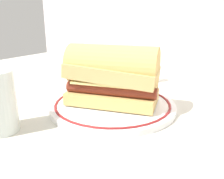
{
  "coord_description": "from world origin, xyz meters",
  "views": [
    {
      "loc": [
        0.3,
        -0.41,
        0.21
      ],
      "look_at": [
        -0.01,
        -0.0,
        0.04
      ],
      "focal_mm": 39.51,
      "sensor_mm": 36.0,
      "label": 1
    }
  ],
  "objects": [
    {
      "name": "ground_plane",
      "position": [
        0.0,
        0.0,
        0.0
      ],
      "size": [
        1.5,
        1.5,
        0.0
      ],
      "primitive_type": "plane",
      "color": "beige"
    },
    {
      "name": "plate",
      "position": [
        -0.01,
        -0.0,
        0.01
      ],
      "size": [
        0.28,
        0.28,
        0.01
      ],
      "color": "white",
      "rests_on": "ground_plane"
    },
    {
      "name": "sausage_sandwich",
      "position": [
        -0.01,
        -0.0,
        0.08
      ],
      "size": [
        0.22,
        0.17,
        0.13
      ],
      "rotation": [
        0.0,
        0.0,
        0.36
      ],
      "color": "tan",
      "rests_on": "plate"
    },
    {
      "name": "salt_shaker",
      "position": [
        -0.05,
        0.24,
        0.04
      ],
      "size": [
        0.03,
        0.03,
        0.08
      ],
      "color": "white",
      "rests_on": "ground_plane"
    }
  ]
}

